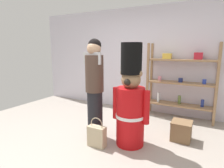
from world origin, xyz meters
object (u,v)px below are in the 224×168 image
object	(u,v)px
person_shopper	(95,86)
shopping_bag	(97,136)
display_crate	(181,131)
teddy_bear_guard	(131,103)
merchandise_shelf	(180,81)

from	to	relation	value
person_shopper	shopping_bag	world-z (taller)	person_shopper
display_crate	shopping_bag	bearing A→B (deg)	-143.14
teddy_bear_guard	display_crate	bearing A→B (deg)	37.25
teddy_bear_guard	person_shopper	distance (m)	0.68
merchandise_shelf	teddy_bear_guard	distance (m)	1.75
person_shopper	shopping_bag	distance (m)	0.83
teddy_bear_guard	display_crate	xyz separation A→B (m)	(0.73, 0.56, -0.55)
shopping_bag	person_shopper	bearing A→B (deg)	127.43
shopping_bag	display_crate	distance (m)	1.47
merchandise_shelf	display_crate	world-z (taller)	merchandise_shelf
display_crate	teddy_bear_guard	bearing A→B (deg)	-142.75
person_shopper	display_crate	xyz separation A→B (m)	(1.38, 0.62, -0.77)
shopping_bag	teddy_bear_guard	bearing A→B (deg)	36.21
merchandise_shelf	shopping_bag	distance (m)	2.32
merchandise_shelf	person_shopper	xyz separation A→B (m)	(-1.15, -1.74, 0.07)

